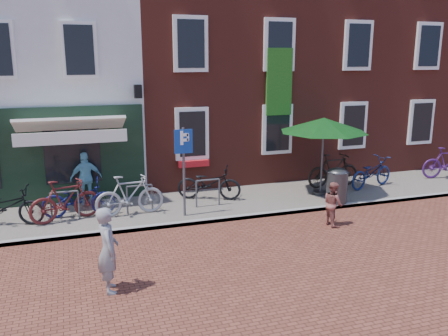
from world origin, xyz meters
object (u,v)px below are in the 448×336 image
object	(u,v)px
cafe_person	(86,178)
bicycle_1	(65,200)
bicycle_4	(209,183)
bicycle_5	(333,170)
bicycle_0	(5,206)
boy	(333,204)
bicycle_3	(130,195)
litter_bin	(337,184)
bicycle_6	(371,172)
woman	(108,250)
bicycle_2	(79,198)
bicycle_7	(448,163)
parking_sign	(184,157)
parasol	(324,122)

from	to	relation	value
cafe_person	bicycle_1	xyz separation A→B (m)	(-0.60, -1.42, -0.21)
bicycle_4	bicycle_5	bearing A→B (deg)	-64.79
bicycle_0	bicycle_5	size ratio (longest dim) A/B	1.03
boy	bicycle_3	size ratio (longest dim) A/B	0.62
litter_bin	boy	distance (m)	1.75
bicycle_0	bicycle_3	xyz separation A→B (m)	(3.18, -0.20, 0.06)
litter_bin	bicycle_1	distance (m)	7.82
bicycle_1	bicycle_6	bearing A→B (deg)	-103.53
boy	woman	bearing A→B (deg)	105.25
boy	bicycle_3	distance (m)	5.55
woman	bicycle_3	bearing A→B (deg)	-15.04
bicycle_0	bicycle_3	size ratio (longest dim) A/B	1.03
litter_bin	bicycle_0	bearing A→B (deg)	173.74
litter_bin	bicycle_1	bearing A→B (deg)	173.53
bicycle_2	bicycle_3	bearing A→B (deg)	-100.24
bicycle_5	bicycle_6	distance (m)	1.27
bicycle_0	bicycle_3	bearing A→B (deg)	-80.21
bicycle_2	bicycle_3	world-z (taller)	bicycle_3
litter_bin	bicycle_7	bearing A→B (deg)	13.81
litter_bin	boy	bearing A→B (deg)	-124.93
boy	bicycle_5	world-z (taller)	bicycle_5
cafe_person	bicycle_1	world-z (taller)	cafe_person
cafe_person	bicycle_2	xyz separation A→B (m)	(-0.26, -1.15, -0.27)
parking_sign	bicycle_6	distance (m)	6.84
litter_bin	bicycle_1	xyz separation A→B (m)	(-7.77, 0.88, -0.02)
bicycle_0	bicycle_5	distance (m)	10.13
bicycle_1	litter_bin	bearing A→B (deg)	-111.54
cafe_person	bicycle_4	world-z (taller)	cafe_person
parasol	bicycle_4	world-z (taller)	parasol
bicycle_2	bicycle_7	xyz separation A→B (m)	(12.84, 0.18, 0.06)
parasol	bicycle_6	distance (m)	2.70
parasol	bicycle_2	xyz separation A→B (m)	(-7.46, 0.15, -1.81)
bicycle_6	bicycle_2	bearing A→B (deg)	72.70
bicycle_4	bicycle_6	size ratio (longest dim) A/B	1.00
bicycle_2	bicycle_7	distance (m)	12.84
bicycle_3	bicycle_7	distance (m)	11.50
cafe_person	bicycle_1	size ratio (longest dim) A/B	0.83
woman	boy	world-z (taller)	woman
bicycle_3	bicycle_7	world-z (taller)	same
parking_sign	boy	xyz separation A→B (m)	(3.65, -1.70, -1.19)
parasol	woman	distance (m)	8.38
woman	cafe_person	world-z (taller)	woman
boy	bicycle_6	size ratio (longest dim) A/B	0.61
cafe_person	bicycle_3	xyz separation A→B (m)	(1.09, -1.49, -0.21)
boy	bicycle_5	distance (m)	3.56
bicycle_2	bicycle_5	bearing A→B (deg)	-83.13
litter_bin	bicycle_1	size ratio (longest dim) A/B	0.60
bicycle_5	bicycle_0	bearing A→B (deg)	92.80
litter_bin	bicycle_6	size ratio (longest dim) A/B	0.59
cafe_person	bicycle_5	distance (m)	8.04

